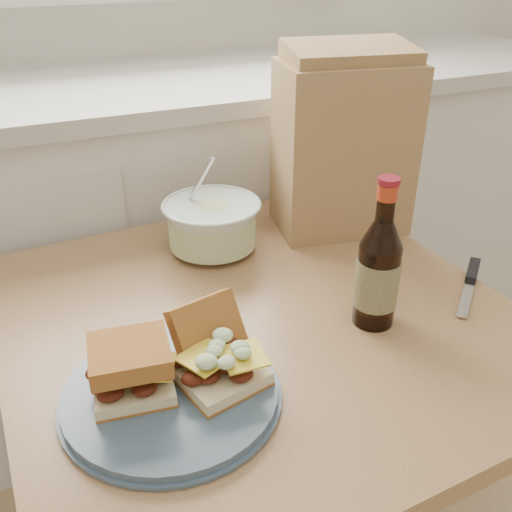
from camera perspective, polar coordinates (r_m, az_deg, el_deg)
name	(u,v)px	position (r m, az deg, el deg)	size (l,w,h in m)	color
cabinet_run	(186,235)	(1.72, -7.03, 2.06)	(2.50, 0.64, 0.94)	white
dining_table	(258,359)	(1.04, 0.23, -10.31)	(0.87, 0.87, 0.69)	#AA8150
plate	(171,393)	(0.82, -8.48, -13.44)	(0.30, 0.30, 0.02)	#44596E
sandwich_left	(131,369)	(0.79, -12.35, -10.97)	(0.12, 0.11, 0.08)	beige
sandwich_right	(217,354)	(0.81, -3.96, -9.77)	(0.13, 0.17, 0.09)	beige
coleslaw_bowl	(212,227)	(1.15, -4.40, 2.93)	(0.20, 0.20, 0.20)	silver
beer_bottle	(378,271)	(0.93, 12.10, -1.52)	(0.07, 0.07, 0.25)	black
knife	(471,277)	(1.14, 20.73, -1.99)	(0.17, 0.15, 0.01)	silver
paper_bag	(343,149)	(1.22, 8.68, 10.56)	(0.27, 0.18, 0.35)	tan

